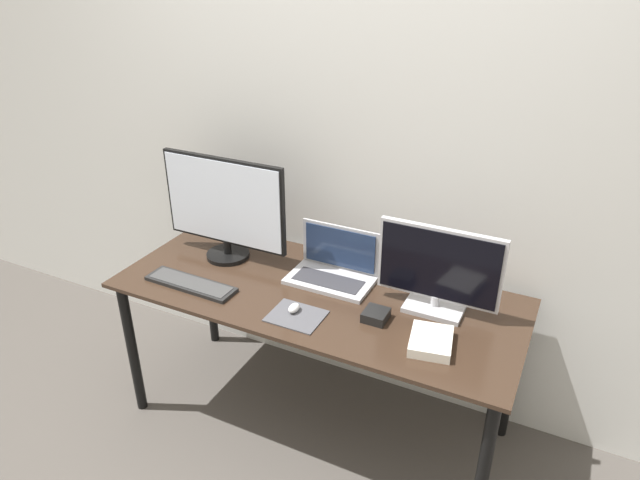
# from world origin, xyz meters

# --- Properties ---
(ground_plane) EXTENTS (12.00, 12.00, 0.00)m
(ground_plane) POSITION_xyz_m (0.00, 0.00, 0.00)
(ground_plane) COLOR #4C4742
(wall_back) EXTENTS (7.00, 0.05, 2.50)m
(wall_back) POSITION_xyz_m (0.00, 0.78, 1.25)
(wall_back) COLOR silver
(wall_back) RESTS_ON ground_plane
(desk) EXTENTS (1.73, 0.71, 0.72)m
(desk) POSITION_xyz_m (0.00, 0.36, 0.63)
(desk) COLOR #332319
(desk) RESTS_ON ground_plane
(monitor_left) EXTENTS (0.62, 0.20, 0.49)m
(monitor_left) POSITION_xyz_m (-0.51, 0.45, 0.98)
(monitor_left) COLOR black
(monitor_left) RESTS_ON desk
(monitor_right) EXTENTS (0.49, 0.16, 0.36)m
(monitor_right) POSITION_xyz_m (0.49, 0.45, 0.90)
(monitor_right) COLOR #B2B2B7
(monitor_right) RESTS_ON desk
(laptop) EXTENTS (0.37, 0.22, 0.22)m
(laptop) POSITION_xyz_m (0.02, 0.49, 0.78)
(laptop) COLOR #ADADB2
(laptop) RESTS_ON desk
(keyboard) EXTENTS (0.42, 0.12, 0.02)m
(keyboard) POSITION_xyz_m (-0.50, 0.16, 0.73)
(keyboard) COLOR black
(keyboard) RESTS_ON desk
(mousepad) EXTENTS (0.21, 0.17, 0.00)m
(mousepad) POSITION_xyz_m (0.01, 0.16, 0.73)
(mousepad) COLOR #47474C
(mousepad) RESTS_ON desk
(mouse) EXTENTS (0.04, 0.06, 0.03)m
(mouse) POSITION_xyz_m (-0.01, 0.18, 0.74)
(mouse) COLOR silver
(mouse) RESTS_ON mousepad
(book) EXTENTS (0.18, 0.21, 0.04)m
(book) POSITION_xyz_m (0.54, 0.21, 0.74)
(book) COLOR silver
(book) RESTS_ON desk
(power_brick) EXTENTS (0.09, 0.10, 0.04)m
(power_brick) POSITION_xyz_m (0.30, 0.28, 0.74)
(power_brick) COLOR black
(power_brick) RESTS_ON desk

